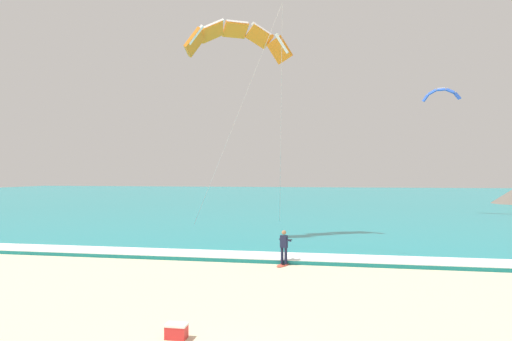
# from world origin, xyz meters

# --- Properties ---
(sea) EXTENTS (200.00, 120.00, 0.20)m
(sea) POSITION_xyz_m (0.00, 73.06, 0.10)
(sea) COLOR teal
(sea) RESTS_ON ground
(surf_foam) EXTENTS (200.00, 2.10, 0.04)m
(surf_foam) POSITION_xyz_m (0.00, 14.06, 0.22)
(surf_foam) COLOR white
(surf_foam) RESTS_ON sea
(surfboard) EXTENTS (0.84, 1.47, 0.09)m
(surfboard) POSITION_xyz_m (-0.28, 12.93, 0.03)
(surfboard) COLOR #E04C38
(surfboard) RESTS_ON ground
(kitesurfer) EXTENTS (0.63, 0.62, 1.69)m
(kitesurfer) POSITION_xyz_m (-0.27, 12.95, 0.94)
(kitesurfer) COLOR #191E38
(kitesurfer) RESTS_ON ground
(kite_primary) EXTENTS (6.93, 9.06, 13.52)m
(kite_primary) POSITION_xyz_m (-4.32, 20.51, 13.59)
(kite_primary) COLOR orange
(kite_distant) EXTENTS (3.68, 1.68, 1.37)m
(kite_distant) POSITION_xyz_m (12.85, 39.78, 12.74)
(kite_distant) COLOR blue
(cooler_box) EXTENTS (0.58, 0.38, 0.40)m
(cooler_box) POSITION_xyz_m (-2.00, 2.84, 0.20)
(cooler_box) COLOR red
(cooler_box) RESTS_ON ground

